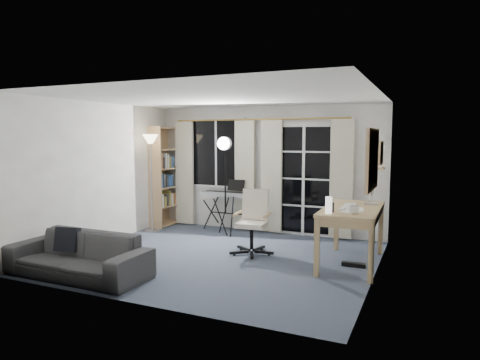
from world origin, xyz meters
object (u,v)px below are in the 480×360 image
Objects in this scene: sofa at (78,248)px; desk at (352,215)px; bookshelf at (166,178)px; torchiere_lamp at (151,154)px; keyboard_piano at (234,195)px; studio_light at (225,155)px; monitor at (371,183)px; mug at (354,209)px; office_chair at (254,216)px.

desk is at bearing 32.30° from sofa.
bookshelf is at bearing 160.42° from desk.
keyboard_piano is at bearing 23.85° from torchiere_lamp.
bookshelf is 1.57× the size of keyboard_piano.
sofa is at bearing -116.13° from studio_light.
bookshelf reaches higher than desk.
monitor is at bearing -16.53° from keyboard_piano.
keyboard_piano is at bearing 145.24° from mug.
studio_light reaches higher than desk.
monitor is at bearing 7.85° from office_chair.
keyboard_piano is 3.08m from mug.
keyboard_piano is (1.44, 0.64, -0.80)m from torchiere_lamp.
bookshelf is 4.23m from desk.
bookshelf is 2.03× the size of office_chair.
bookshelf is 3.47m from sofa.
torchiere_lamp is 13.86× the size of mug.
bookshelf is 4.49m from mug.
keyboard_piano is at bearing 161.63° from monitor.
keyboard_piano reaches higher than mug.
torchiere_lamp is at bearing 169.64° from desk.
office_chair is (2.35, -0.58, -0.92)m from torchiere_lamp.
desk is at bearing -114.88° from monitor.
mug is at bearing -97.10° from monitor.
bookshelf reaches higher than torchiere_lamp.
torchiere_lamp reaches higher than monitor.
office_chair is (0.91, -0.83, -0.91)m from studio_light.
bookshelf is at bearing 156.08° from mug.
torchiere_lamp is at bearing -77.74° from bookshelf.
desk is at bearing 101.31° from mug.
desk is 3.76m from sofa.
torchiere_lamp is 4.00m from desk.
sofa is (-3.27, -1.49, -0.51)m from mug.
torchiere_lamp is at bearing 176.34° from monitor.
office_chair is at bearing 177.16° from desk.
torchiere_lamp is 0.97× the size of sofa.
keyboard_piano reaches higher than desk.
bookshelf is 1.72m from studio_light.
torchiere_lamp is 1.20× the size of desk.
bookshelf is 0.90m from torchiere_lamp.
monitor is (4.07, -0.17, -0.37)m from torchiere_lamp.
bookshelf is at bearing 152.24° from studio_light.
monitor is at bearing 65.12° from desk.
keyboard_piano is 0.67× the size of sofa.
torchiere_lamp is 1.87× the size of office_chair.
mug is 0.07× the size of sofa.
desk is (3.87, -0.62, -0.78)m from torchiere_lamp.
monitor is at bearing -20.69° from studio_light.
bookshelf is 1.09× the size of studio_light.
office_chair is at bearing 51.11° from sofa.
bookshelf is 15.05× the size of mug.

